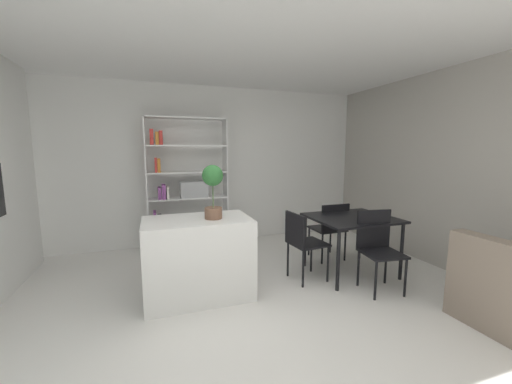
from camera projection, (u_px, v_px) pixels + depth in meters
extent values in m
plane|color=silver|center=(246.00, 324.00, 2.89)|extent=(8.43, 8.43, 0.00)
cube|color=white|center=(245.00, 13.00, 2.50)|extent=(6.14, 5.65, 0.06)
cube|color=white|center=(199.00, 166.00, 5.31)|extent=(6.14, 0.06, 2.76)
cube|color=#B2ADA3|center=(483.00, 173.00, 3.68)|extent=(0.06, 5.65, 2.76)
cube|color=white|center=(198.00, 258.00, 3.39)|extent=(1.18, 0.71, 0.90)
cylinder|color=brown|center=(213.00, 213.00, 3.34)|extent=(0.19, 0.19, 0.12)
cylinder|color=#476633|center=(213.00, 195.00, 3.31)|extent=(0.01, 0.01, 0.27)
sphere|color=#2D6931|center=(213.00, 175.00, 3.28)|extent=(0.23, 0.23, 0.23)
cube|color=white|center=(147.00, 187.00, 4.72)|extent=(0.02, 0.33, 2.17)
cube|color=white|center=(226.00, 184.00, 5.13)|extent=(0.02, 0.33, 2.17)
cube|color=white|center=(186.00, 118.00, 4.78)|extent=(1.29, 0.33, 0.02)
cube|color=white|center=(190.00, 248.00, 5.08)|extent=(1.29, 0.33, 0.02)
cube|color=white|center=(189.00, 223.00, 5.02)|extent=(1.25, 0.33, 0.02)
cube|color=white|center=(188.00, 198.00, 4.96)|extent=(1.25, 0.33, 0.02)
cube|color=white|center=(187.00, 172.00, 4.90)|extent=(1.25, 0.33, 0.02)
cube|color=white|center=(187.00, 146.00, 4.84)|extent=(1.25, 0.33, 0.02)
cube|color=red|center=(159.00, 244.00, 4.90)|extent=(0.05, 0.27, 0.24)
cube|color=#8E4793|center=(164.00, 245.00, 4.93)|extent=(0.04, 0.27, 0.18)
cube|color=#8E4793|center=(155.00, 218.00, 4.83)|extent=(0.04, 0.27, 0.22)
cube|color=#38383D|center=(160.00, 220.00, 4.85)|extent=(0.06, 0.27, 0.16)
cube|color=#8E4793|center=(160.00, 193.00, 4.80)|extent=(0.05, 0.27, 0.18)
cube|color=#8E4793|center=(164.00, 192.00, 4.82)|extent=(0.06, 0.27, 0.22)
cube|color=silver|center=(168.00, 192.00, 4.84)|extent=(0.04, 0.27, 0.20)
cube|color=red|center=(156.00, 165.00, 4.72)|extent=(0.03, 0.27, 0.23)
cube|color=orange|center=(159.00, 165.00, 4.74)|extent=(0.05, 0.27, 0.22)
cube|color=red|center=(151.00, 137.00, 4.65)|extent=(0.06, 0.27, 0.24)
cube|color=orange|center=(157.00, 139.00, 4.68)|extent=(0.05, 0.27, 0.20)
cube|color=red|center=(161.00, 138.00, 4.70)|extent=(0.05, 0.27, 0.22)
cube|color=#B7BABC|center=(194.00, 189.00, 4.97)|extent=(0.44, 0.29, 0.26)
cube|color=black|center=(352.00, 218.00, 4.00)|extent=(1.07, 0.93, 0.03)
cylinder|color=black|center=(338.00, 260.00, 3.52)|extent=(0.04, 0.04, 0.74)
cylinder|color=black|center=(401.00, 252.00, 3.83)|extent=(0.04, 0.04, 0.74)
cylinder|color=black|center=(305.00, 241.00, 4.28)|extent=(0.04, 0.04, 0.74)
cylinder|color=black|center=(360.00, 235.00, 4.59)|extent=(0.04, 0.04, 0.74)
cube|color=black|center=(327.00, 229.00, 4.59)|extent=(0.46, 0.45, 0.03)
cube|color=black|center=(336.00, 218.00, 4.37)|extent=(0.46, 0.03, 0.40)
cylinder|color=black|center=(330.00, 239.00, 4.87)|extent=(0.03, 0.03, 0.45)
cylinder|color=black|center=(309.00, 241.00, 4.74)|extent=(0.03, 0.03, 0.45)
cylinder|color=black|center=(345.00, 246.00, 4.51)|extent=(0.03, 0.03, 0.45)
cylinder|color=black|center=(322.00, 249.00, 4.38)|extent=(0.03, 0.03, 0.45)
cube|color=black|center=(308.00, 243.00, 3.83)|extent=(0.47, 0.46, 0.03)
cube|color=black|center=(295.00, 229.00, 3.72)|extent=(0.07, 0.42, 0.39)
cylinder|color=black|center=(328.00, 264.00, 3.78)|extent=(0.03, 0.03, 0.46)
cylinder|color=black|center=(311.00, 255.00, 4.10)|extent=(0.03, 0.03, 0.46)
cylinder|color=black|center=(303.00, 269.00, 3.63)|extent=(0.03, 0.03, 0.46)
cylinder|color=black|center=(288.00, 259.00, 3.95)|extent=(0.03, 0.03, 0.46)
cube|color=black|center=(382.00, 254.00, 3.49)|extent=(0.49, 0.48, 0.03)
cube|color=black|center=(374.00, 229.00, 3.65)|extent=(0.43, 0.09, 0.47)
cylinder|color=black|center=(376.00, 281.00, 3.31)|extent=(0.03, 0.03, 0.45)
cylinder|color=black|center=(405.00, 278.00, 3.39)|extent=(0.03, 0.03, 0.45)
cylinder|color=black|center=(358.00, 268.00, 3.67)|extent=(0.03, 0.03, 0.45)
cylinder|color=black|center=(386.00, 266.00, 3.74)|extent=(0.03, 0.03, 0.45)
cube|color=gray|center=(489.00, 261.00, 3.13)|extent=(0.75, 0.14, 0.20)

